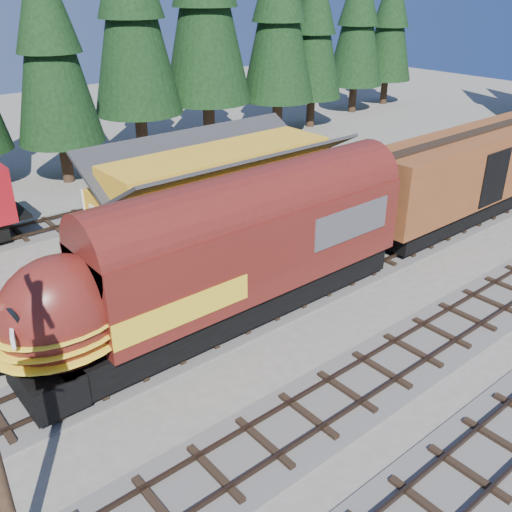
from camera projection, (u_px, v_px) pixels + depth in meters
ground at (380, 325)px, 22.73m from camera, size 120.00×120.00×0.00m
track_siding at (440, 229)px, 31.20m from camera, size 68.00×3.20×0.33m
depot at (221, 187)px, 28.66m from camera, size 12.80×7.00×5.30m
conifer_backdrop at (170, 23)px, 39.38m from camera, size 78.85×21.31×16.68m
locomotive at (216, 267)px, 21.39m from camera, size 17.01×3.38×4.62m
boxcar at (467, 174)px, 31.06m from camera, size 14.88×3.19×4.68m
pickup_truck_a at (23, 334)px, 20.62m from camera, size 6.70×4.74×1.70m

